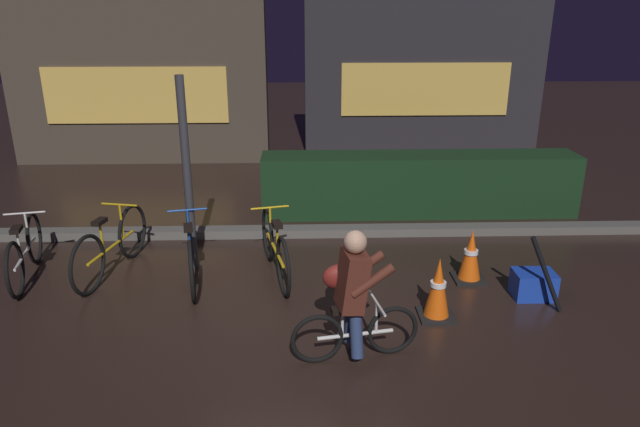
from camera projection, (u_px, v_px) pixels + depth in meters
ground_plane at (303, 314)px, 5.97m from camera, size 40.00×40.00×0.00m
sidewalk_curb at (302, 231)px, 8.01m from camera, size 12.00×0.24×0.12m
hedge_row at (419, 184)px, 8.78m from camera, size 4.80×0.70×0.93m
storefront_left at (136, 60)px, 11.28m from camera, size 5.13×0.54×4.12m
storefront_right at (425, 60)px, 12.14m from camera, size 5.10×0.54×4.00m
street_post at (187, 176)px, 6.66m from camera, size 0.10×0.10×2.33m
parked_bike_leftmost at (25, 252)px, 6.65m from camera, size 0.47×1.57×0.74m
parked_bike_left_mid at (112, 246)px, 6.77m from camera, size 0.48×1.69×0.79m
parked_bike_center_left at (190, 252)px, 6.61m from camera, size 0.48×1.68×0.78m
parked_bike_center_right at (275, 248)px, 6.72m from camera, size 0.50×1.65×0.78m
traffic_cone_near at (438, 289)px, 5.81m from camera, size 0.36×0.36×0.66m
traffic_cone_far at (471, 256)px, 6.62m from camera, size 0.36×0.36×0.63m
blue_crate at (533, 284)px, 6.27m from camera, size 0.45×0.33×0.30m
cyclist at (353, 295)px, 5.03m from camera, size 1.18×0.50×1.25m
closed_umbrella at (546, 274)px, 5.96m from camera, size 0.38×0.25×0.79m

